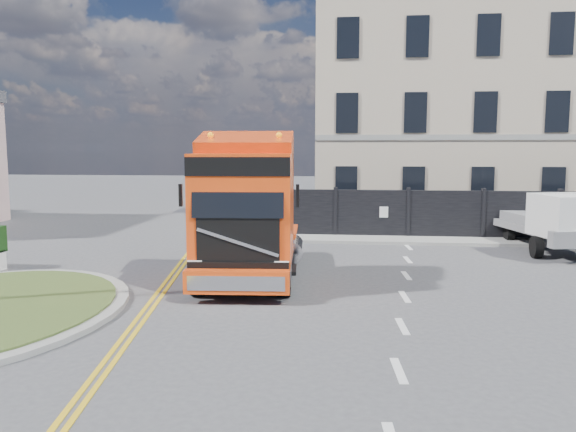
# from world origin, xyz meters

# --- Properties ---
(ground) EXTENTS (120.00, 120.00, 0.00)m
(ground) POSITION_xyz_m (0.00, 0.00, 0.00)
(ground) COLOR #424244
(ground) RESTS_ON ground
(hoarding_fence) EXTENTS (18.80, 0.25, 2.00)m
(hoarding_fence) POSITION_xyz_m (6.55, 9.00, 1.00)
(hoarding_fence) COLOR black
(hoarding_fence) RESTS_ON ground
(georgian_building) EXTENTS (12.30, 10.30, 12.80)m
(georgian_building) POSITION_xyz_m (6.00, 16.50, 5.77)
(georgian_building) COLOR #B6A890
(georgian_building) RESTS_ON ground
(pavement_far) EXTENTS (20.00, 1.60, 0.12)m
(pavement_far) POSITION_xyz_m (6.00, 8.10, 0.06)
(pavement_far) COLOR gray
(pavement_far) RESTS_ON ground
(truck) EXTENTS (2.94, 6.90, 4.04)m
(truck) POSITION_xyz_m (-1.26, 0.74, 1.81)
(truck) COLOR black
(truck) RESTS_ON ground
(flatbed_pickup) EXTENTS (3.20, 5.61, 2.18)m
(flatbed_pickup) POSITION_xyz_m (8.95, 5.80, 1.17)
(flatbed_pickup) COLOR slate
(flatbed_pickup) RESTS_ON ground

